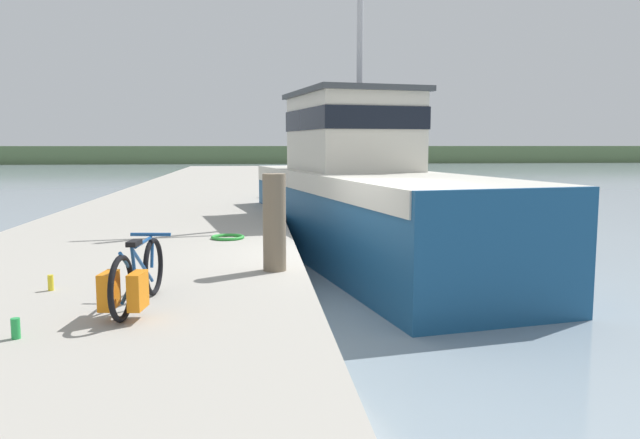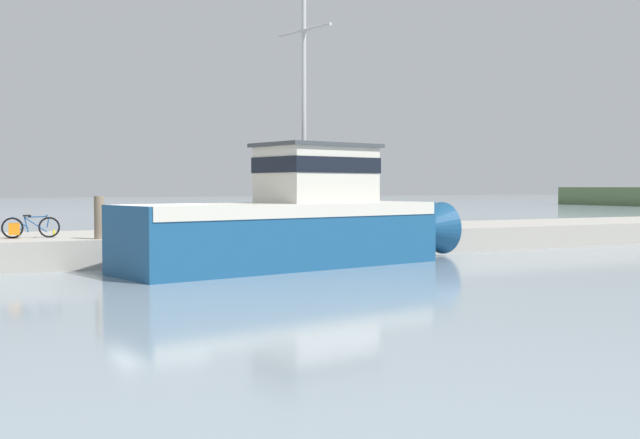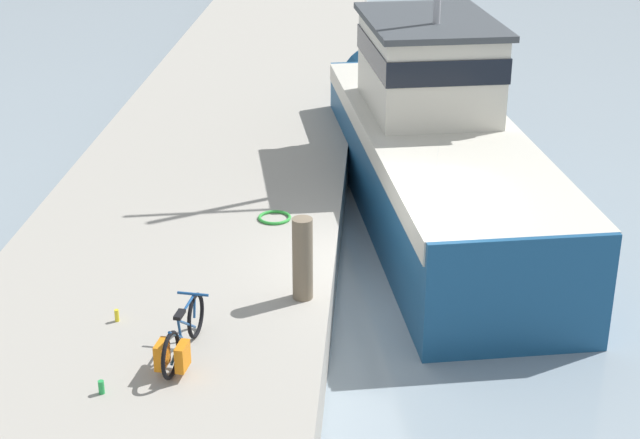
% 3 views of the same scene
% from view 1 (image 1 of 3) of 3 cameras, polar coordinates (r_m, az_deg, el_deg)
% --- Properties ---
extents(ground_plane, '(320.00, 320.00, 0.00)m').
position_cam_1_polar(ground_plane, '(10.01, 3.95, -8.00)').
color(ground_plane, '#84939E').
extents(dock_pier, '(5.56, 80.00, 0.89)m').
position_cam_1_polar(dock_pier, '(9.98, -18.15, -5.75)').
color(dock_pier, '#A39E93').
rests_on(dock_pier, ground_plane).
extents(far_shoreline, '(180.00, 5.00, 2.36)m').
position_cam_1_polar(far_shoreline, '(91.84, 14.19, 5.80)').
color(far_shoreline, '#567047').
rests_on(far_shoreline, ground_plane).
extents(fishing_boat_main, '(4.80, 12.45, 8.43)m').
position_cam_1_polar(fishing_boat_main, '(14.16, 3.77, 2.36)').
color(fishing_boat_main, navy).
rests_on(fishing_boat_main, ground_plane).
extents(bicycle_touring, '(0.56, 1.70, 0.71)m').
position_cam_1_polar(bicycle_touring, '(6.56, -16.67, -5.28)').
color(bicycle_touring, black).
rests_on(bicycle_touring, dock_pier).
extents(mooring_post, '(0.31, 0.31, 1.29)m').
position_cam_1_polar(mooring_post, '(8.29, -4.19, -0.27)').
color(mooring_post, '#756651').
rests_on(mooring_post, dock_pier).
extents(hose_coil, '(0.59, 0.59, 0.06)m').
position_cam_1_polar(hose_coil, '(11.28, -8.44, -1.60)').
color(hose_coil, green).
rests_on(hose_coil, dock_pier).
extents(water_bottle_on_curb, '(0.08, 0.08, 0.18)m').
position_cam_1_polar(water_bottle_on_curb, '(6.08, -26.07, -8.94)').
color(water_bottle_on_curb, green).
rests_on(water_bottle_on_curb, dock_pier).
extents(water_bottle_by_bike, '(0.06, 0.06, 0.18)m').
position_cam_1_polar(water_bottle_by_bike, '(7.86, -23.40, -5.33)').
color(water_bottle_by_bike, yellow).
rests_on(water_bottle_by_bike, dock_pier).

